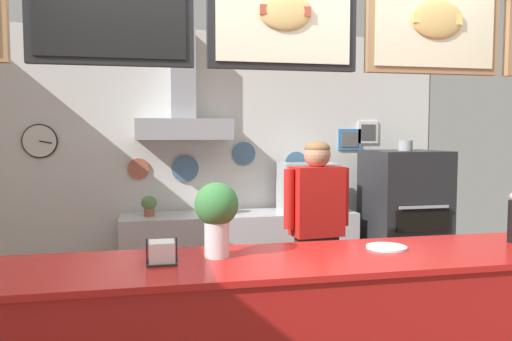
# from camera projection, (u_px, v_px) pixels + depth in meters

# --- Properties ---
(back_wall_assembly) EXTENTS (4.81, 2.80, 2.72)m
(back_wall_assembly) POSITION_uv_depth(u_px,v_px,m) (216.00, 154.00, 5.10)
(back_wall_assembly) COLOR gray
(back_wall_assembly) RESTS_ON ground_plane
(back_prep_counter) EXTENTS (2.28, 0.53, 0.90)m
(back_prep_counter) POSITION_uv_depth(u_px,v_px,m) (240.00, 259.00, 5.04)
(back_prep_counter) COLOR silver
(back_prep_counter) RESTS_ON ground_plane
(pizza_oven) EXTENTS (0.70, 0.73, 1.61)m
(pizza_oven) POSITION_uv_depth(u_px,v_px,m) (404.00, 227.00, 5.06)
(pizza_oven) COLOR #232326
(pizza_oven) RESTS_ON ground_plane
(shop_worker) EXTENTS (0.54, 0.26, 1.62)m
(shop_worker) POSITION_uv_depth(u_px,v_px,m) (317.00, 236.00, 3.98)
(shop_worker) COLOR #232328
(shop_worker) RESTS_ON ground_plane
(espresso_machine) EXTENTS (0.56, 0.47, 0.48)m
(espresso_machine) POSITION_uv_depth(u_px,v_px,m) (308.00, 188.00, 5.11)
(espresso_machine) COLOR #B7BABF
(espresso_machine) RESTS_ON back_prep_counter
(potted_sage) EXTENTS (0.20, 0.20, 0.23)m
(potted_sage) POSITION_uv_depth(u_px,v_px,m) (222.00, 200.00, 4.97)
(potted_sage) COLOR #4C4C51
(potted_sage) RESTS_ON back_prep_counter
(potted_oregano) EXTENTS (0.15, 0.15, 0.19)m
(potted_oregano) POSITION_uv_depth(u_px,v_px,m) (149.00, 205.00, 4.81)
(potted_oregano) COLOR #9E563D
(potted_oregano) RESTS_ON back_prep_counter
(napkin_holder) EXTENTS (0.15, 0.14, 0.12)m
(napkin_holder) POSITION_uv_depth(u_px,v_px,m) (162.00, 253.00, 2.41)
(napkin_holder) COLOR #262628
(napkin_holder) RESTS_ON service_counter
(condiment_plate) EXTENTS (0.22, 0.22, 0.01)m
(condiment_plate) POSITION_uv_depth(u_px,v_px,m) (386.00, 247.00, 2.73)
(condiment_plate) COLOR white
(condiment_plate) RESTS_ON service_counter
(basil_vase) EXTENTS (0.22, 0.22, 0.37)m
(basil_vase) POSITION_uv_depth(u_px,v_px,m) (217.00, 214.00, 2.52)
(basil_vase) COLOR silver
(basil_vase) RESTS_ON service_counter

